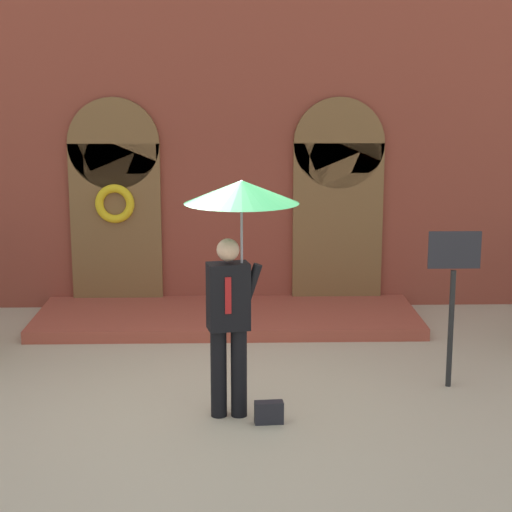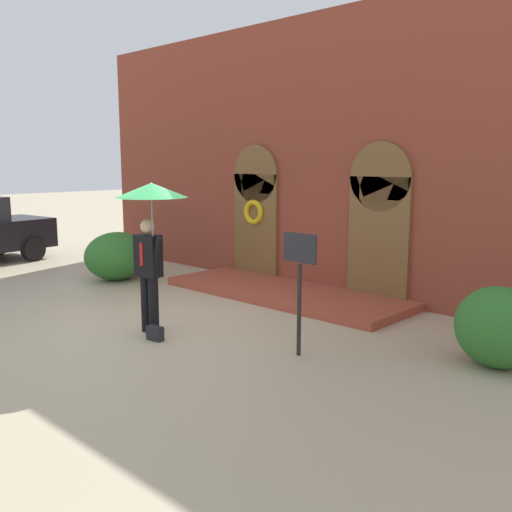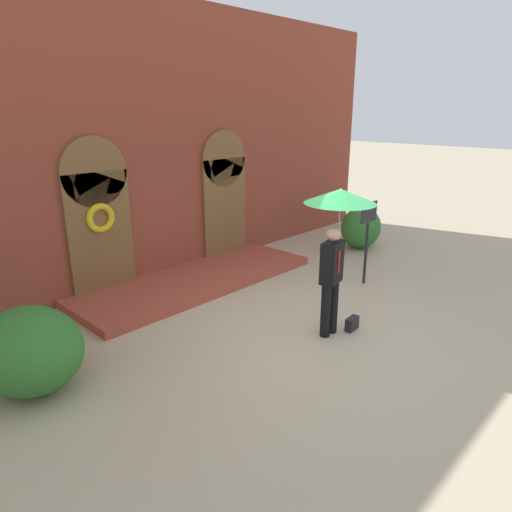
# 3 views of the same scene
# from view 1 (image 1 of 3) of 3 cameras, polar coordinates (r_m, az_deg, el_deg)

# --- Properties ---
(ground_plane) EXTENTS (80.00, 80.00, 0.00)m
(ground_plane) POSITION_cam_1_polar(r_m,az_deg,el_deg) (8.91, -2.07, -10.00)
(ground_plane) COLOR tan
(building_facade) EXTENTS (14.00, 2.30, 5.60)m
(building_facade) POSITION_cam_1_polar(r_m,az_deg,el_deg) (12.44, -1.98, 8.89)
(building_facade) COLOR brown
(building_facade) RESTS_ON ground
(person_with_umbrella) EXTENTS (1.10, 1.10, 2.36)m
(person_with_umbrella) POSITION_cam_1_polar(r_m,az_deg,el_deg) (8.15, -1.20, 1.95)
(person_with_umbrella) COLOR black
(person_with_umbrella) RESTS_ON ground
(handbag) EXTENTS (0.29, 0.14, 0.22)m
(handbag) POSITION_cam_1_polar(r_m,az_deg,el_deg) (8.46, 0.87, -10.39)
(handbag) COLOR black
(handbag) RESTS_ON ground
(sign_post) EXTENTS (0.56, 0.06, 1.72)m
(sign_post) POSITION_cam_1_polar(r_m,az_deg,el_deg) (9.36, 13.00, -1.75)
(sign_post) COLOR black
(sign_post) RESTS_ON ground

